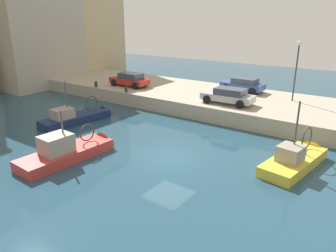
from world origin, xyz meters
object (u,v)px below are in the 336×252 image
Objects in this scene: fishing_boat_yellow at (297,163)px; quay_streetlamp at (297,61)px; parked_car_blue at (243,84)px; parked_car_red at (130,79)px; mooring_bollard_mid at (126,89)px; fishing_boat_red at (72,154)px; parked_car_silver at (228,96)px; fishing_boat_navy at (79,120)px; mooring_bollard_north at (96,84)px.

quay_streetlamp is (9.71, 3.00, 4.33)m from fishing_boat_yellow.
parked_car_red reaches higher than parked_car_blue.
fishing_boat_yellow reaches higher than mooring_bollard_mid.
fishing_boat_yellow is (6.57, -11.03, -0.05)m from fishing_boat_red.
fishing_boat_red reaches higher than parked_car_silver.
parked_car_silver is (12.31, -4.09, 1.69)m from fishing_boat_red.
parked_car_blue is 0.93× the size of parked_car_silver.
quay_streetlamp is (3.44, -14.87, 2.56)m from parked_car_red.
fishing_boat_navy is at bearing 46.54° from fishing_boat_red.
fishing_boat_yellow is at bearing -103.92° from mooring_bollard_mid.
fishing_boat_yellow is at bearing -83.22° from fishing_boat_navy.
fishing_boat_red is 17.56m from parked_car_blue.
mooring_bollard_north is (-1.68, 13.45, -0.39)m from parked_car_silver.
parked_car_red is at bearing 87.22° from parked_car_silver.
quay_streetlamp is (-0.88, -4.73, 2.59)m from parked_car_blue.
parked_car_red is at bearing -48.84° from mooring_bollard_north.
fishing_boat_navy reaches higher than mooring_bollard_mid.
fishing_boat_red is at bearing 169.12° from parked_car_blue.
mooring_bollard_mid is (-1.68, 9.45, -0.39)m from parked_car_silver.
mooring_bollard_north is (-6.53, 12.67, -0.39)m from parked_car_blue.
quay_streetlamp is at bearing -67.13° from mooring_bollard_mid.
fishing_boat_yellow reaches higher than fishing_boat_red.
parked_car_red is at bearing 70.67° from fishing_boat_yellow.
fishing_boat_navy is 1.66× the size of parked_car_blue.
parked_car_silver is 6.17m from quay_streetlamp.
fishing_boat_red is at bearing -138.62° from mooring_bollard_north.
fishing_boat_navy is at bearing 96.78° from fishing_boat_yellow.
quay_streetlamp is (3.97, -3.95, 2.59)m from parked_car_silver.
fishing_boat_yellow is 16.95m from mooring_bollard_mid.
parked_car_silver is at bearing 135.21° from quay_streetlamp.
fishing_boat_red is 18.65m from quay_streetlamp.
quay_streetlamp is (5.65, -17.40, 2.98)m from mooring_bollard_north.
mooring_bollard_mid is (10.63, 5.37, 1.31)m from fishing_boat_red.
mooring_bollard_mid is at bearing 100.05° from parked_car_silver.
fishing_boat_red is at bearing 120.78° from fishing_boat_yellow.
quay_streetlamp reaches higher than parked_car_blue.
fishing_boat_red is 6.79m from fishing_boat_navy.
mooring_bollard_north is at bearing 36.66° from fishing_boat_navy.
mooring_bollard_mid is at bearing 127.01° from parked_car_blue.
fishing_boat_yellow is 19.02m from parked_car_red.
parked_car_blue is 7.09× the size of mooring_bollard_mid.
fishing_boat_red reaches higher than parked_car_red.
fishing_boat_navy is at bearing 131.85° from quay_streetlamp.
parked_car_red is 3.38m from mooring_bollard_north.
fishing_boat_navy is at bearing -166.82° from parked_car_red.
quay_streetlamp is (16.28, -8.03, 4.29)m from fishing_boat_red.
mooring_bollard_mid is 14.84m from quay_streetlamp.
quay_streetlamp is at bearing -100.56° from parked_car_blue.
quay_streetlamp is at bearing -44.79° from parked_car_silver.
mooring_bollard_north is at bearing 41.38° from fishing_boat_red.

